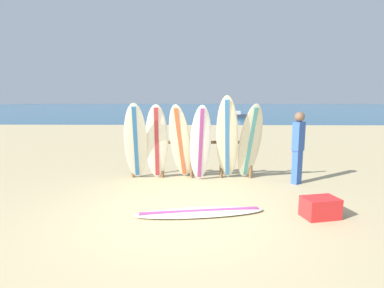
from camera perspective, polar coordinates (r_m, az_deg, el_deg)
name	(u,v)px	position (r m, az deg, el deg)	size (l,w,h in m)	color
ground_plane	(178,217)	(5.46, -2.71, -13.70)	(120.00, 120.00, 0.00)	tan
ocean_water	(197,108)	(63.07, 0.90, 6.93)	(120.00, 80.00, 0.01)	#1E5984
surfboard_rack	(192,152)	(7.81, -0.05, -1.63)	(3.20, 0.09, 1.10)	brown
surfboard_leaning_far_left	(136,143)	(7.51, -10.66, 0.27)	(0.69, 0.99, 1.99)	white
surfboard_leaning_left	(157,143)	(7.57, -6.73, 0.27)	(0.63, 0.67, 1.95)	white
surfboard_leaning_center_left	(181,143)	(7.47, -2.20, 0.24)	(0.69, 1.06, 1.95)	beige
surfboard_leaning_center	(201,144)	(7.32, 1.64, 0.00)	(0.59, 0.71, 1.94)	white
surfboard_leaning_center_right	(227,140)	(7.34, 6.73, 0.84)	(0.68, 1.15, 2.16)	beige
surfboard_leaning_right	(250,143)	(7.55, 10.97, 0.24)	(0.67, 0.97, 1.97)	beige
surfboard_lying_on_sand	(200,212)	(5.56, 1.52, -12.87)	(2.42, 0.87, 0.08)	silver
beachgoer_standing	(298,145)	(7.65, 19.56, -0.12)	(0.33, 0.32, 1.76)	#3359B2
small_boat_offshore	(236,115)	(31.90, 8.45, 5.43)	(2.22, 0.93, 0.71)	#333842
cooler_box	(320,208)	(5.83, 23.22, -11.06)	(0.60, 0.40, 0.36)	red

